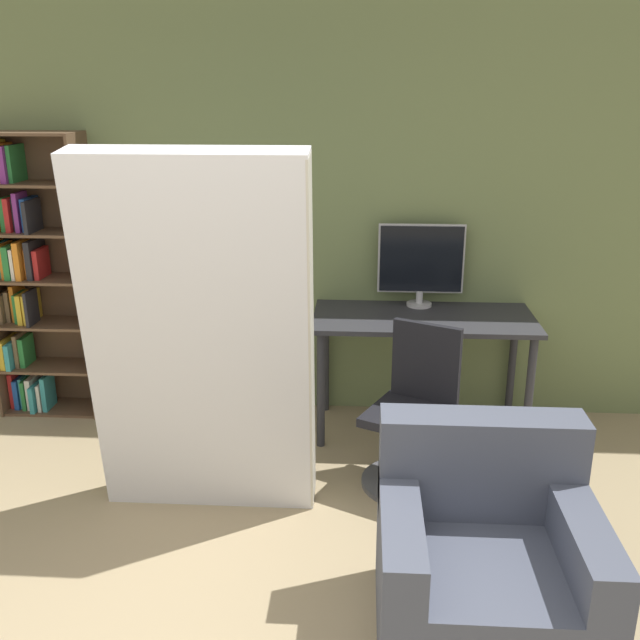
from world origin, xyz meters
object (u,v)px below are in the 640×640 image
bookshelf (32,275)px  mattress_near (202,341)px  armchair (484,561)px  monitor (421,261)px  office_chair (414,423)px

bookshelf → mattress_near: mattress_near is taller
mattress_near → armchair: (1.30, -0.81, -0.63)m
monitor → armchair: size_ratio=0.65×
bookshelf → armchair: size_ratio=2.20×
monitor → bookshelf: bearing=-179.3°
bookshelf → mattress_near: (1.40, -1.18, -0.01)m
office_chair → bookshelf: 2.69m
bookshelf → monitor: bearing=0.7°
office_chair → mattress_near: 1.28m
monitor → armchair: bearing=-86.0°
monitor → bookshelf: 2.56m
office_chair → mattress_near: mattress_near is taller
bookshelf → mattress_near: 1.82m
monitor → mattress_near: size_ratio=0.29×
bookshelf → armchair: bearing=-36.3°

